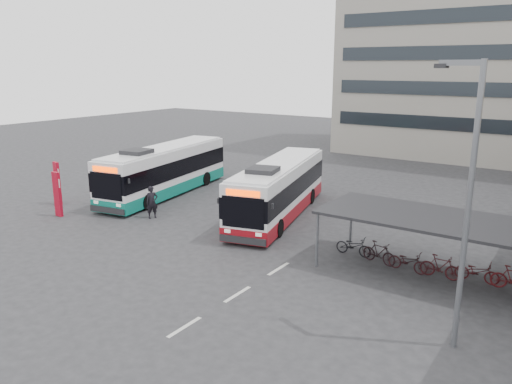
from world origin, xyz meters
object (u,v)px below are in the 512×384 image
Objects in this scene: pedestrian at (152,202)px; lamp_post at (466,192)px; bus_main at (279,189)px; bus_teal at (165,171)px.

lamp_post is at bearing -75.27° from pedestrian.
bus_main is 9.06m from bus_teal.
bus_teal is at bearing 165.76° from bus_main.
bus_main is 6.27× the size of pedestrian.
bus_teal is at bearing 64.86° from pedestrian.
lamp_post is (20.90, -8.86, 3.35)m from bus_teal.
lamp_post reaches higher than pedestrian.
pedestrian is at bearing -155.91° from bus_main.
bus_main is 7.34m from pedestrian.
bus_teal reaches higher than bus_main.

